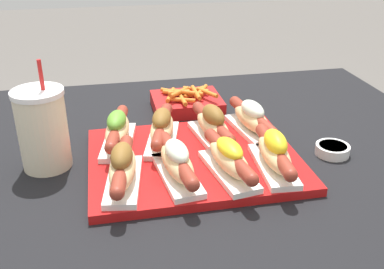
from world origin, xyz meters
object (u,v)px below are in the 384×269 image
hot_dog_7 (252,119)px  fries_basket (187,102)px  hot_dog_5 (162,128)px  hot_dog_6 (213,125)px  hot_dog_3 (274,153)px  sauce_bowl (332,149)px  hot_dog_4 (117,130)px  hot_dog_0 (123,167)px  hot_dog_2 (229,158)px  drink_cup (43,129)px  hot_dog_1 (177,162)px  serving_tray (194,160)px

hot_dog_7 → fries_basket: (-0.11, 0.21, -0.03)m
hot_dog_5 → hot_dog_6: 0.11m
hot_dog_3 → sauce_bowl: bearing=20.9°
hot_dog_4 → fries_basket: (0.19, 0.21, -0.03)m
hot_dog_3 → sauce_bowl: size_ratio=2.92×
hot_dog_6 → sauce_bowl: 0.27m
sauce_bowl → hot_dog_3: bearing=-159.1°
hot_dog_4 → sauce_bowl: hot_dog_4 is taller
hot_dog_0 → hot_dog_2: (0.20, -0.00, -0.00)m
fries_basket → drink_cup: bearing=-144.8°
hot_dog_1 → drink_cup: bearing=152.7°
hot_dog_7 → sauce_bowl: bearing=-35.1°
hot_dog_7 → sauce_bowl: size_ratio=2.89×
hot_dog_3 → fries_basket: bearing=105.5°
fries_basket → hot_dog_6: bearing=-85.9°
hot_dog_6 → hot_dog_7: bearing=10.0°
hot_dog_3 → sauce_bowl: 0.18m
hot_dog_0 → hot_dog_5: hot_dog_0 is taller
serving_tray → hot_dog_5: size_ratio=2.08×
hot_dog_1 → hot_dog_4: bearing=122.3°
hot_dog_5 → hot_dog_0: bearing=-121.7°
hot_dog_3 → drink_cup: size_ratio=0.94×
hot_dog_1 → hot_dog_7: (0.20, 0.16, 0.00)m
serving_tray → hot_dog_4: 0.18m
serving_tray → hot_dog_4: size_ratio=2.05×
hot_dog_2 → hot_dog_5: size_ratio=1.02×
hot_dog_3 → fries_basket: (-0.10, 0.37, -0.03)m
drink_cup → hot_dog_2: bearing=-21.0°
hot_dog_0 → hot_dog_2: 0.20m
hot_dog_2 → hot_dog_7: hot_dog_7 is taller
serving_tray → hot_dog_6: hot_dog_6 is taller
hot_dog_4 → hot_dog_5: (0.10, -0.01, 0.00)m
hot_dog_6 → hot_dog_4: bearing=175.7°
hot_dog_0 → hot_dog_6: (0.21, 0.15, 0.00)m
hot_dog_1 → hot_dog_2: (0.10, -0.01, -0.00)m
hot_dog_4 → hot_dog_5: 0.10m
hot_dog_0 → sauce_bowl: hot_dog_0 is taller
hot_dog_0 → hot_dog_3: same height
hot_dog_4 → hot_dog_7: size_ratio=0.99×
hot_dog_1 → hot_dog_2: size_ratio=1.00×
hot_dog_3 → fries_basket: hot_dog_3 is taller
hot_dog_1 → hot_dog_3: hot_dog_3 is taller
serving_tray → fries_basket: size_ratio=2.40×
fries_basket → sauce_bowl: bearing=-49.7°
hot_dog_1 → hot_dog_3: bearing=-1.1°
hot_dog_5 → hot_dog_4: bearing=174.3°
sauce_bowl → serving_tray: bearing=176.0°
serving_tray → hot_dog_7: (0.15, 0.09, 0.04)m
hot_dog_2 → hot_dog_5: 0.19m
serving_tray → hot_dog_7: size_ratio=2.04×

